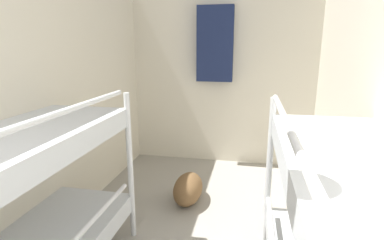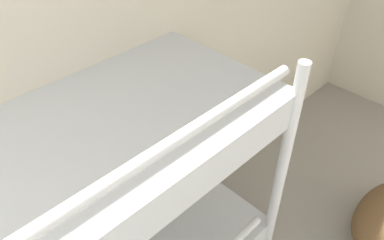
{
  "view_description": "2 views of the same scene",
  "coord_description": "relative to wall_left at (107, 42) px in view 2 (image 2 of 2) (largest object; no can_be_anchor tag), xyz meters",
  "views": [
    {
      "loc": [
        0.37,
        0.33,
        1.52
      ],
      "look_at": [
        -0.08,
        2.6,
        0.95
      ],
      "focal_mm": 28.0,
      "sensor_mm": 36.0,
      "label": 1
    },
    {
      "loc": [
        -0.05,
        1.41,
        1.78
      ],
      "look_at": [
        -0.7,
        2.06,
        1.05
      ],
      "focal_mm": 35.0,
      "sensor_mm": 36.0,
      "label": 2
    }
  ],
  "objects": [
    {
      "name": "wall_left",
      "position": [
        0.0,
        0.0,
        0.0
      ],
      "size": [
        0.06,
        4.31,
        2.25
      ],
      "color": "beige",
      "rests_on": "ground_plane"
    }
  ]
}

